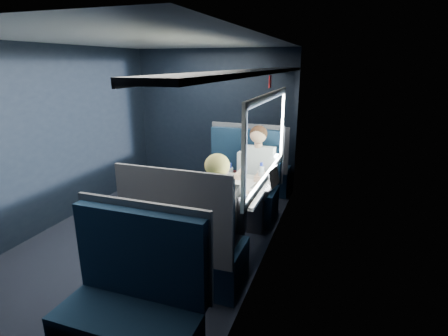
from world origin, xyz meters
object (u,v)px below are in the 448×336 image
(seat_bay_near, at_px, (241,187))
(laptop, at_px, (269,182))
(bottle_small, at_px, (261,173))
(woman, at_px, (219,214))
(seat_row_front, at_px, (257,169))
(seat_row_back, at_px, (132,313))
(cup, at_px, (260,175))
(man, at_px, (256,172))
(seat_bay_far, at_px, (188,248))
(table, at_px, (235,194))

(seat_bay_near, height_order, laptop, seat_bay_near)
(laptop, xyz_separation_m, bottle_small, (-0.13, 0.18, 0.04))
(woman, bearing_deg, seat_row_front, 95.70)
(seat_row_back, bearing_deg, woman, 77.07)
(laptop, bearing_deg, cup, 121.61)
(seat_bay_near, xyz_separation_m, bottle_small, (0.41, -0.57, 0.42))
(man, xyz_separation_m, laptop, (0.28, -0.58, 0.08))
(seat_row_back, height_order, man, man)
(seat_bay_near, bearing_deg, woman, -80.70)
(seat_bay_far, relative_size, seat_row_back, 1.09)
(seat_row_back, relative_size, man, 0.88)
(seat_bay_far, xyz_separation_m, laptop, (0.53, 1.00, 0.39))
(woman, relative_size, bottle_small, 5.84)
(table, distance_m, man, 0.70)
(man, bearing_deg, woman, -90.00)
(seat_row_front, relative_size, laptop, 3.59)
(seat_bay_far, bearing_deg, bottle_small, 71.00)
(seat_bay_far, xyz_separation_m, bottle_small, (0.40, 1.17, 0.43))
(seat_bay_near, distance_m, seat_row_back, 2.67)
(table, height_order, seat_bay_far, seat_bay_far)
(seat_bay_near, bearing_deg, bottle_small, -54.11)
(seat_row_front, bearing_deg, man, -77.17)
(bottle_small, distance_m, cup, 0.11)
(seat_bay_near, bearing_deg, man, -33.57)
(seat_bay_near, height_order, seat_row_back, seat_bay_near)
(woman, bearing_deg, seat_bay_near, 99.30)
(table, bearing_deg, laptop, 19.41)
(seat_bay_far, bearing_deg, woman, 33.82)
(man, relative_size, cup, 14.70)
(bottle_small, height_order, cup, bottle_small)
(woman, bearing_deg, bottle_small, 81.28)
(seat_row_back, distance_m, bottle_small, 2.18)
(seat_row_front, height_order, bottle_small, seat_row_front)
(seat_bay_near, height_order, man, man)
(seat_bay_near, distance_m, cup, 0.71)
(seat_bay_far, relative_size, cup, 14.01)
(seat_row_back, distance_m, cup, 2.25)
(bottle_small, bearing_deg, woman, -98.72)
(seat_row_front, height_order, seat_row_back, same)
(seat_row_back, height_order, bottle_small, seat_row_back)
(seat_row_front, distance_m, seat_row_back, 3.59)
(table, bearing_deg, seat_row_front, 95.80)
(seat_bay_far, relative_size, woman, 0.95)
(seat_bay_near, relative_size, seat_row_back, 1.09)
(seat_bay_far, height_order, bottle_small, seat_bay_far)
(seat_row_front, xyz_separation_m, man, (0.25, -1.10, 0.31))
(seat_row_front, relative_size, man, 0.88)
(seat_bay_far, relative_size, bottle_small, 5.57)
(seat_bay_near, xyz_separation_m, seat_row_front, (0.01, 0.93, -0.01))
(seat_row_front, height_order, woman, woman)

